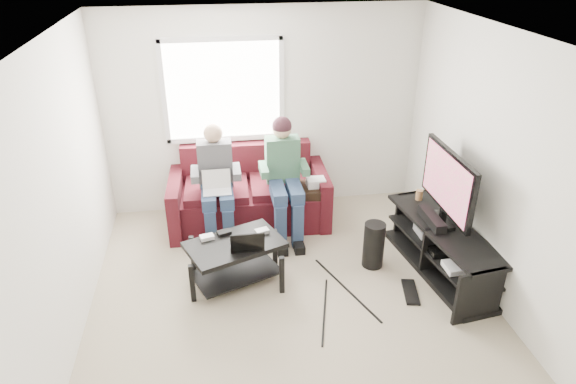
{
  "coord_description": "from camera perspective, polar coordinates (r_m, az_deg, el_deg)",
  "views": [
    {
      "loc": [
        -0.68,
        -3.97,
        3.36
      ],
      "look_at": [
        0.04,
        0.6,
        0.99
      ],
      "focal_mm": 32.0,
      "sensor_mm": 36.0,
      "label": 1
    }
  ],
  "objects": [
    {
      "name": "soundbar",
      "position": [
        5.69,
        15.69,
        -2.88
      ],
      "size": [
        0.12,
        0.5,
        0.1
      ],
      "primitive_type": "cube",
      "color": "black",
      "rests_on": "tv_stand"
    },
    {
      "name": "drink_cup",
      "position": [
        6.13,
        14.38,
        -0.31
      ],
      "size": [
        0.08,
        0.08,
        0.12
      ],
      "primitive_type": "cylinder",
      "color": "#9E7044",
      "rests_on": "tv_stand"
    },
    {
      "name": "sofa",
      "position": [
        6.54,
        -4.34,
        -0.44
      ],
      "size": [
        2.0,
        1.01,
        0.93
      ],
      "color": "#4B1216",
      "rests_on": "floor"
    },
    {
      "name": "coffee_table",
      "position": [
        5.41,
        -5.88,
        -6.74
      ],
      "size": [
        1.11,
        0.9,
        0.48
      ],
      "color": "black",
      "rests_on": "floor"
    },
    {
      "name": "tv",
      "position": [
        5.55,
        17.32,
        0.9
      ],
      "size": [
        0.12,
        1.1,
        0.81
      ],
      "color": "black",
      "rests_on": "tv_stand"
    },
    {
      "name": "keyboard_floor",
      "position": [
        5.56,
        13.45,
        -10.75
      ],
      "size": [
        0.22,
        0.43,
        0.02
      ],
      "primitive_type": "cube",
      "rotation": [
        0.0,
        0.0,
        -0.21
      ],
      "color": "black",
      "rests_on": "floor"
    },
    {
      "name": "controller_a",
      "position": [
        5.43,
        -9.0,
        -4.98
      ],
      "size": [
        0.16,
        0.12,
        0.04
      ],
      "primitive_type": "cube",
      "rotation": [
        0.0,
        0.0,
        0.25
      ],
      "color": "silver",
      "rests_on": "coffee_table"
    },
    {
      "name": "wall_left",
      "position": [
        4.66,
        -24.41,
        -1.7
      ],
      "size": [
        0.0,
        4.5,
        4.5
      ],
      "primitive_type": "plane",
      "rotation": [
        1.57,
        0.0,
        1.57
      ],
      "color": "silver",
      "rests_on": "floor"
    },
    {
      "name": "controller_c",
      "position": [
        5.47,
        -2.92,
        -4.37
      ],
      "size": [
        0.16,
        0.13,
        0.04
      ],
      "primitive_type": "cube",
      "rotation": [
        0.0,
        0.0,
        0.29
      ],
      "color": "gray",
      "rests_on": "coffee_table"
    },
    {
      "name": "person_left",
      "position": [
        6.01,
        -7.97,
        1.35
      ],
      "size": [
        0.4,
        0.71,
        1.39
      ],
      "color": "navy",
      "rests_on": "sofa"
    },
    {
      "name": "person_right",
      "position": [
        6.06,
        -0.43,
        2.47
      ],
      "size": [
        0.4,
        0.71,
        1.43
      ],
      "color": "navy",
      "rests_on": "sofa"
    },
    {
      "name": "wall_back",
      "position": [
        6.59,
        -2.65,
        8.89
      ],
      "size": [
        4.5,
        0.0,
        4.5
      ],
      "primitive_type": "plane",
      "rotation": [
        1.57,
        0.0,
        0.0
      ],
      "color": "silver",
      "rests_on": "floor"
    },
    {
      "name": "console_black",
      "position": [
        5.76,
        17.02,
        -5.91
      ],
      "size": [
        0.38,
        0.3,
        0.07
      ],
      "primitive_type": "cube",
      "color": "black",
      "rests_on": "tv_stand"
    },
    {
      "name": "laptop_black",
      "position": [
        5.21,
        -4.63,
        -4.89
      ],
      "size": [
        0.39,
        0.31,
        0.24
      ],
      "primitive_type": null,
      "rotation": [
        0.0,
        0.0,
        0.24
      ],
      "color": "black",
      "rests_on": "coffee_table"
    },
    {
      "name": "floor",
      "position": [
        5.24,
        0.56,
        -12.7
      ],
      "size": [
        4.5,
        4.5,
        0.0
      ],
      "primitive_type": "plane",
      "color": "tan",
      "rests_on": "ground"
    },
    {
      "name": "ceiling",
      "position": [
        4.1,
        0.73,
        16.46
      ],
      "size": [
        4.5,
        4.5,
        0.0
      ],
      "primitive_type": "plane",
      "rotation": [
        3.14,
        0.0,
        0.0
      ],
      "color": "white",
      "rests_on": "wall_back"
    },
    {
      "name": "tv_stand",
      "position": [
        5.84,
        16.72,
        -6.31
      ],
      "size": [
        0.73,
        1.75,
        0.56
      ],
      "color": "black",
      "rests_on": "floor"
    },
    {
      "name": "end_table",
      "position": [
        6.39,
        3.05,
        -1.5
      ],
      "size": [
        0.38,
        0.38,
        0.67
      ],
      "color": "black",
      "rests_on": "floor"
    },
    {
      "name": "controller_b",
      "position": [
        5.48,
        -7.12,
        -4.52
      ],
      "size": [
        0.16,
        0.13,
        0.04
      ],
      "primitive_type": "cube",
      "rotation": [
        0.0,
        0.0,
        0.35
      ],
      "color": "black",
      "rests_on": "coffee_table"
    },
    {
      "name": "console_grey",
      "position": [
        6.03,
        15.67,
        -4.11
      ],
      "size": [
        0.34,
        0.26,
        0.08
      ],
      "primitive_type": "cube",
      "color": "gray",
      "rests_on": "tv_stand"
    },
    {
      "name": "window",
      "position": [
        6.45,
        -7.19,
        11.1
      ],
      "size": [
        1.48,
        0.04,
        1.28
      ],
      "color": "white",
      "rests_on": "wall_back"
    },
    {
      "name": "console_white",
      "position": [
        5.51,
        18.51,
        -7.88
      ],
      "size": [
        0.3,
        0.22,
        0.06
      ],
      "primitive_type": "cube",
      "color": "silver",
      "rests_on": "tv_stand"
    },
    {
      "name": "wall_right",
      "position": [
        5.21,
        22.88,
        1.61
      ],
      "size": [
        0.0,
        4.5,
        4.5
      ],
      "primitive_type": "plane",
      "rotation": [
        1.57,
        0.0,
        -1.57
      ],
      "color": "silver",
      "rests_on": "floor"
    },
    {
      "name": "subwoofer",
      "position": [
        5.75,
        9.5,
        -5.82
      ],
      "size": [
        0.23,
        0.23,
        0.53
      ],
      "primitive_type": "cylinder",
      "color": "black",
      "rests_on": "floor"
    },
    {
      "name": "laptop_silver",
      "position": [
        5.87,
        -7.91,
        0.55
      ],
      "size": [
        0.32,
        0.23,
        0.24
      ],
      "primitive_type": null,
      "rotation": [
        0.0,
        0.0,
        -0.02
      ],
      "color": "silver",
      "rests_on": "person_left"
    }
  ]
}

